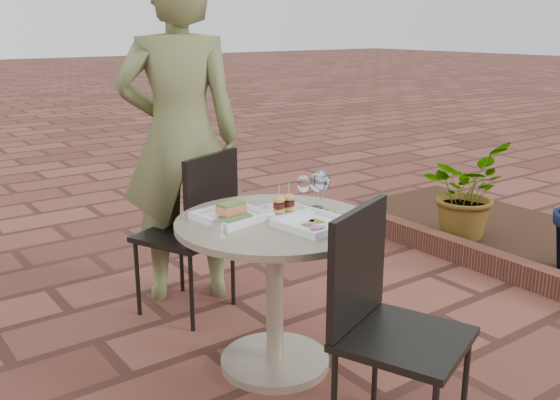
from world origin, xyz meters
TOP-DOWN VIEW (x-y plane):
  - ground at (0.00, 0.00)m, footprint 60.00×60.00m
  - cafe_table at (-0.23, 0.10)m, footprint 0.90×0.90m
  - chair_far at (-0.24, 0.80)m, footprint 0.58×0.58m
  - chair_near at (-0.21, -0.57)m, footprint 0.57×0.57m
  - diner at (-0.18, 1.08)m, footprint 0.82×0.71m
  - plate_salmon at (-0.37, 0.23)m, footprint 0.32×0.32m
  - plate_sliders at (-0.14, 0.14)m, footprint 0.24×0.24m
  - plate_tuna at (-0.14, -0.08)m, footprint 0.31×0.31m
  - wine_glass_right at (0.05, 0.10)m, footprint 0.08×0.08m
  - wine_glass_mid at (0.01, 0.19)m, footprint 0.07×0.07m
  - wine_glass_far at (0.05, 0.14)m, footprint 0.07×0.07m
  - steel_ramekin at (-0.50, 0.12)m, footprint 0.07×0.07m
  - cutlery_set at (0.08, -0.05)m, footprint 0.12×0.20m
  - planter_curb at (1.60, 0.30)m, footprint 0.12×3.00m
  - mulch_bed at (2.30, 0.30)m, footprint 1.30×3.00m
  - potted_plant_a at (1.90, 0.68)m, footprint 0.78×0.73m

SIDE VIEW (x-z plane):
  - ground at x=0.00m, z-range 0.00..0.00m
  - mulch_bed at x=2.30m, z-range 0.00..0.06m
  - planter_curb at x=1.60m, z-range 0.00..0.15m
  - potted_plant_a at x=1.90m, z-range 0.06..0.76m
  - cafe_table at x=-0.23m, z-range 0.12..0.85m
  - chair_far at x=-0.24m, z-range 0.08..1.01m
  - chair_near at x=-0.21m, z-range 0.08..1.01m
  - cutlery_set at x=0.08m, z-range 0.73..0.73m
  - plate_tuna at x=-0.14m, z-range 0.73..0.76m
  - plate_salmon at x=-0.37m, z-range 0.71..0.79m
  - steel_ramekin at x=-0.50m, z-range 0.73..0.77m
  - plate_sliders at x=-0.14m, z-range 0.68..0.83m
  - wine_glass_mid at x=0.01m, z-range 0.76..0.92m
  - wine_glass_far at x=0.05m, z-range 0.77..0.94m
  - wine_glass_right at x=0.05m, z-range 0.77..0.96m
  - diner at x=-0.18m, z-range 0.00..1.91m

